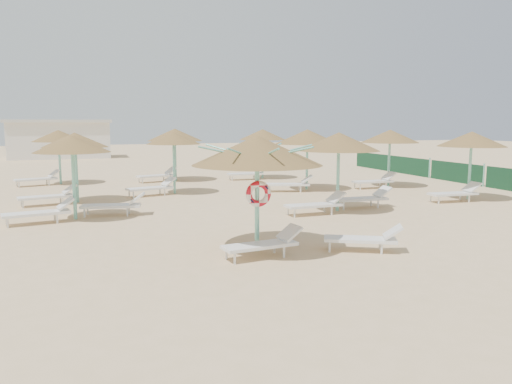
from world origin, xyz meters
name	(u,v)px	position (x,y,z in m)	size (l,w,h in m)	color
ground	(262,253)	(0.00, 0.00, 0.00)	(120.00, 120.00, 0.00)	#D7B183
main_palapa	(257,151)	(-0.05, 0.20, 2.38)	(3.06, 3.06, 2.74)	#75CBB6
lounger_main_a	(265,243)	(-0.07, -0.40, 0.32)	(1.91, 0.81, 0.67)	white
lounger_main_b	(365,238)	(2.37, -0.66, 0.31)	(1.86, 1.31, 0.66)	white
palapa_field	(246,139)	(2.77, 10.02, 2.31)	(19.09, 13.80, 2.73)	#75CBB6
service_hut	(60,139)	(-6.00, 35.00, 1.64)	(8.40, 4.40, 3.25)	silver
windbreak_fence	(456,172)	(14.00, 9.96, 0.50)	(0.08, 19.84, 1.10)	#1B532F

